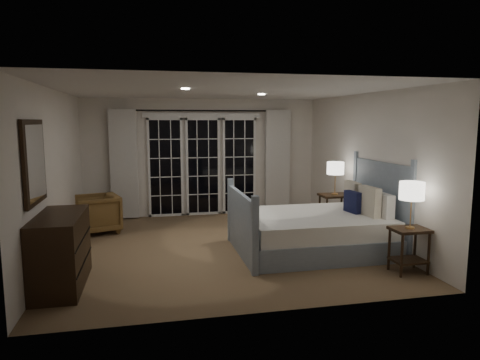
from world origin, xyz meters
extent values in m
plane|color=brown|center=(0.00, 0.00, 0.00)|extent=(5.00, 5.00, 0.00)
plane|color=silver|center=(0.00, 0.00, 2.50)|extent=(5.00, 5.00, 0.00)
cube|color=silver|center=(-2.50, 0.00, 1.25)|extent=(0.02, 5.00, 2.50)
cube|color=silver|center=(2.50, 0.00, 1.25)|extent=(0.02, 5.00, 2.50)
cube|color=silver|center=(0.00, 2.50, 1.25)|extent=(5.00, 0.02, 2.50)
cube|color=silver|center=(0.00, -2.50, 1.25)|extent=(5.00, 0.02, 2.50)
cube|color=black|center=(-0.80, 2.47, 1.05)|extent=(0.66, 0.02, 2.02)
cube|color=black|center=(0.00, 2.47, 1.05)|extent=(0.66, 0.02, 2.02)
cube|color=black|center=(0.80, 2.47, 1.05)|extent=(0.66, 0.02, 2.02)
cube|color=white|center=(0.00, 2.46, 2.15)|extent=(2.50, 0.04, 0.10)
cylinder|color=black|center=(0.00, 2.40, 2.25)|extent=(3.50, 0.03, 0.03)
cube|color=silver|center=(-1.65, 2.38, 1.15)|extent=(0.55, 0.10, 2.25)
cube|color=silver|center=(1.65, 2.38, 1.15)|extent=(0.55, 0.10, 2.25)
cylinder|color=white|center=(0.80, 0.60, 2.49)|extent=(0.12, 0.12, 0.01)
cylinder|color=white|center=(-0.60, -0.40, 2.49)|extent=(0.12, 0.12, 0.01)
cube|color=gray|center=(1.35, -0.53, 0.16)|extent=(2.19, 1.71, 0.32)
cube|color=white|center=(1.35, -0.53, 0.45)|extent=(2.13, 1.65, 0.27)
cube|color=gray|center=(2.50, -0.53, 0.69)|extent=(0.06, 1.71, 1.39)
cube|color=gray|center=(0.20, -0.53, 0.48)|extent=(0.06, 1.71, 0.96)
cube|color=white|center=(2.30, -0.85, 0.77)|extent=(0.14, 0.60, 0.36)
cube|color=white|center=(2.30, -0.21, 0.77)|extent=(0.14, 0.60, 0.36)
cube|color=beige|center=(2.14, -0.81, 0.81)|extent=(0.16, 0.46, 0.45)
cube|color=beige|center=(2.14, -0.25, 0.81)|extent=(0.16, 0.46, 0.45)
cube|color=#15183A|center=(2.00, -0.53, 0.76)|extent=(0.15, 0.35, 0.34)
cube|color=#321E10|center=(2.24, -1.72, 0.59)|extent=(0.47, 0.38, 0.04)
cube|color=#321E10|center=(2.24, -1.72, 0.17)|extent=(0.43, 0.34, 0.03)
cylinder|color=#321E10|center=(2.05, -1.87, 0.29)|extent=(0.04, 0.04, 0.58)
cylinder|color=#321E10|center=(2.44, -1.87, 0.29)|extent=(0.04, 0.04, 0.58)
cylinder|color=#321E10|center=(2.05, -1.57, 0.29)|extent=(0.04, 0.04, 0.58)
cylinder|color=#321E10|center=(2.44, -1.57, 0.29)|extent=(0.04, 0.04, 0.58)
cube|color=#321E10|center=(2.21, 0.57, 0.67)|extent=(0.53, 0.42, 0.04)
cube|color=#321E10|center=(2.21, 0.57, 0.19)|extent=(0.49, 0.38, 0.03)
cylinder|color=#321E10|center=(1.99, 0.41, 0.33)|extent=(0.04, 0.04, 0.65)
cylinder|color=#321E10|center=(2.43, 0.41, 0.33)|extent=(0.04, 0.04, 0.65)
cylinder|color=#321E10|center=(1.99, 0.74, 0.33)|extent=(0.04, 0.04, 0.65)
cylinder|color=#321E10|center=(2.43, 0.74, 0.33)|extent=(0.04, 0.04, 0.65)
cylinder|color=tan|center=(2.24, -1.72, 0.62)|extent=(0.12, 0.12, 0.02)
cylinder|color=tan|center=(2.24, -1.72, 0.82)|extent=(0.02, 0.02, 0.37)
cylinder|color=white|center=(2.24, -1.72, 1.12)|extent=(0.32, 0.32, 0.24)
cylinder|color=tan|center=(2.21, 0.57, 0.70)|extent=(0.12, 0.12, 0.02)
cylinder|color=tan|center=(2.21, 0.57, 0.88)|extent=(0.02, 0.02, 0.35)
cylinder|color=white|center=(2.21, 0.57, 1.17)|extent=(0.31, 0.31, 0.23)
imported|color=brown|center=(-2.10, 1.35, 0.35)|extent=(0.95, 0.94, 0.70)
cube|color=#321E10|center=(-2.23, -1.26, 0.45)|extent=(0.53, 1.27, 0.90)
cube|color=black|center=(-1.96, -1.26, 0.30)|extent=(0.01, 1.25, 0.01)
cube|color=black|center=(-1.96, -1.26, 0.59)|extent=(0.01, 1.25, 0.01)
cube|color=#321E10|center=(-2.47, -1.26, 1.55)|extent=(0.04, 0.85, 1.00)
cube|color=white|center=(-2.44, -1.26, 1.55)|extent=(0.01, 0.73, 0.88)
camera|label=1|loc=(-1.14, -6.68, 2.03)|focal=32.00mm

